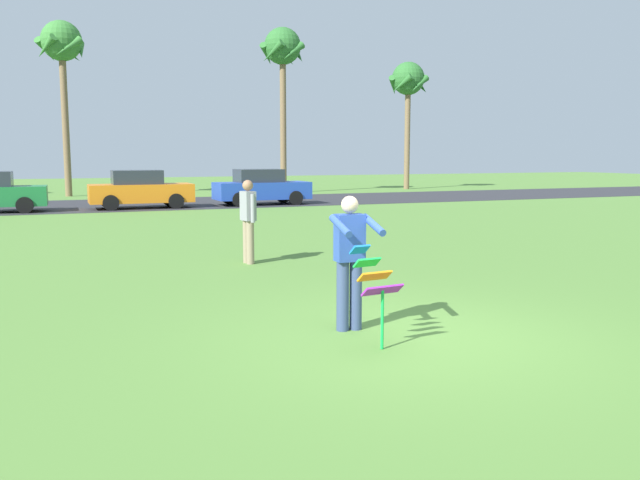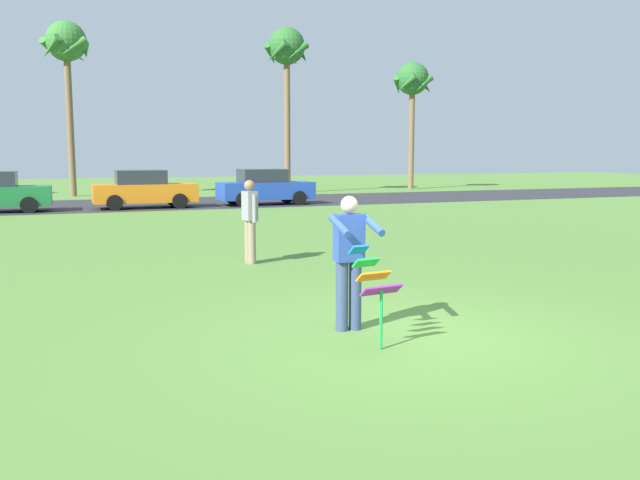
# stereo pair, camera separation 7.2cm
# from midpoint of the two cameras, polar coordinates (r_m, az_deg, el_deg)

# --- Properties ---
(ground_plane) EXTENTS (120.00, 120.00, 0.00)m
(ground_plane) POSITION_cam_midpoint_polar(r_m,az_deg,el_deg) (8.36, 7.55, -8.26)
(ground_plane) COLOR #568438
(road_strip) EXTENTS (120.00, 8.00, 0.01)m
(road_strip) POSITION_cam_midpoint_polar(r_m,az_deg,el_deg) (31.24, -14.65, 3.04)
(road_strip) COLOR #2D2D33
(road_strip) RESTS_ON ground
(person_kite_flyer) EXTENTS (0.56, 0.67, 1.73)m
(person_kite_flyer) POSITION_cam_midpoint_polar(r_m,az_deg,el_deg) (8.38, 2.37, -1.51)
(person_kite_flyer) COLOR #384772
(person_kite_flyer) RESTS_ON ground
(kite_held) EXTENTS (0.53, 0.67, 1.17)m
(kite_held) POSITION_cam_midpoint_polar(r_m,az_deg,el_deg) (7.75, 4.47, -3.45)
(kite_held) COLOR blue
(kite_held) RESTS_ON ground
(parked_car_orange) EXTENTS (4.20, 1.84, 1.60)m
(parked_car_orange) POSITION_cam_midpoint_polar(r_m,az_deg,el_deg) (28.74, -15.33, 4.19)
(parked_car_orange) COLOR orange
(parked_car_orange) RESTS_ON ground
(parked_car_blue) EXTENTS (4.24, 1.91, 1.60)m
(parked_car_blue) POSITION_cam_midpoint_polar(r_m,az_deg,el_deg) (29.82, -5.17, 4.53)
(parked_car_blue) COLOR #2347B7
(parked_car_blue) RESTS_ON ground
(palm_tree_right_near) EXTENTS (2.58, 2.71, 9.24)m
(palm_tree_right_near) POSITION_cam_midpoint_polar(r_m,az_deg,el_deg) (38.68, -21.45, 15.10)
(palm_tree_right_near) COLOR brown
(palm_tree_right_near) RESTS_ON ground
(palm_tree_centre_far) EXTENTS (2.58, 2.71, 9.46)m
(palm_tree_centre_far) POSITION_cam_midpoint_polar(r_m,az_deg,el_deg) (39.29, -3.30, 15.75)
(palm_tree_centre_far) COLOR brown
(palm_tree_centre_far) RESTS_ON ground
(palm_tree_far_left) EXTENTS (2.58, 2.71, 8.15)m
(palm_tree_far_left) POSITION_cam_midpoint_polar(r_m,az_deg,el_deg) (43.98, 7.57, 13.22)
(palm_tree_far_left) COLOR brown
(palm_tree_far_left) RESTS_ON ground
(person_walker_near) EXTENTS (0.27, 0.57, 1.73)m
(person_walker_near) POSITION_cam_midpoint_polar(r_m,az_deg,el_deg) (13.69, -6.37, 1.84)
(person_walker_near) COLOR gray
(person_walker_near) RESTS_ON ground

